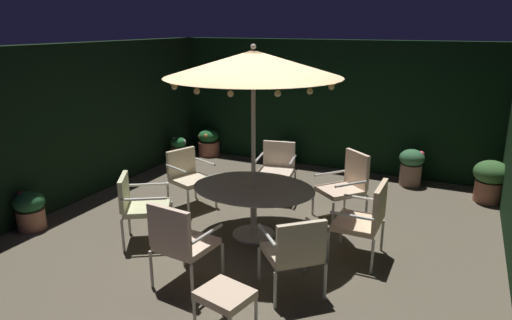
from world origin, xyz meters
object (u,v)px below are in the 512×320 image
patio_chair_southeast (347,182)px  potted_plant_left_near (411,166)px  patio_umbrella (253,64)px  potted_plant_back_left (285,153)px  potted_plant_right_far (490,179)px  potted_plant_front_corner (30,209)px  patio_chair_north (180,240)px  patio_chair_northeast (295,249)px  potted_plant_back_center (209,142)px  patio_chair_east (366,216)px  patio_chair_south (277,166)px  patio_chair_southwest (188,174)px  potted_plant_right_near (179,150)px  patio_chair_west (139,203)px  ottoman_footrest (225,297)px  patio_dining_table (254,195)px

patio_chair_southeast → potted_plant_left_near: 2.06m
patio_umbrella → potted_plant_back_left: patio_umbrella is taller
potted_plant_right_far → patio_chair_southeast: bearing=-141.2°
potted_plant_front_corner → patio_chair_north: bearing=-7.6°
patio_chair_northeast → potted_plant_back_center: (-3.68, 4.42, -0.26)m
potted_plant_front_corner → potted_plant_right_far: bearing=33.3°
patio_chair_east → patio_chair_south: (-1.82, 1.52, -0.03)m
patio_chair_southwest → potted_plant_right_far: size_ratio=1.30×
potted_plant_right_far → potted_plant_right_near: bearing=-176.5°
patio_chair_east → potted_plant_back_left: patio_chair_east is taller
patio_chair_west → ottoman_footrest: 2.28m
patio_chair_west → patio_chair_north: bearing=-32.4°
patio_umbrella → patio_chair_west: 2.36m
patio_chair_south → patio_chair_southwest: bearing=-140.1°
patio_dining_table → potted_plant_left_near: bearing=60.9°
potted_plant_back_center → potted_plant_back_left: potted_plant_back_center is taller
patio_chair_west → potted_plant_right_far: (4.31, 3.61, -0.18)m
potted_plant_right_far → ottoman_footrest: bearing=-116.3°
patio_chair_west → potted_plant_front_corner: size_ratio=1.68×
patio_umbrella → patio_chair_southeast: patio_umbrella is taller
patio_dining_table → potted_plant_front_corner: 3.23m
patio_chair_west → potted_plant_right_near: size_ratio=1.64×
ottoman_footrest → potted_plant_back_left: 5.34m
potted_plant_back_center → potted_plant_front_corner: (-0.34, -4.43, 0.01)m
patio_chair_east → patio_chair_southwest: size_ratio=1.10×
patio_chair_southeast → potted_plant_right_far: patio_chair_southeast is taller
potted_plant_back_left → potted_plant_front_corner: size_ratio=0.98×
patio_chair_east → potted_plant_back_center: (-4.20, 3.29, -0.28)m
potted_plant_right_far → potted_plant_back_center: (-5.67, 0.48, -0.09)m
patio_chair_northeast → patio_chair_southwest: size_ratio=1.01×
ottoman_footrest → potted_plant_right_far: size_ratio=0.79×
patio_chair_south → potted_plant_front_corner: (-2.73, -2.66, -0.25)m
patio_chair_northeast → patio_chair_south: bearing=116.2°
patio_chair_north → patio_chair_southeast: 2.95m
patio_chair_south → potted_plant_front_corner: 3.82m
patio_chair_south → patio_chair_west: bearing=-113.8°
potted_plant_right_far → potted_plant_right_near: size_ratio=1.22×
patio_chair_northeast → potted_plant_right_near: patio_chair_northeast is taller
patio_chair_southwest → patio_chair_east: bearing=-10.8°
patio_chair_east → patio_chair_southwest: 3.02m
patio_chair_south → potted_plant_back_center: bearing=143.4°
ottoman_footrest → patio_chair_northeast: bearing=65.9°
patio_chair_northeast → patio_chair_southeast: bearing=90.6°
patio_chair_east → potted_plant_right_far: size_ratio=1.43×
patio_chair_south → potted_plant_right_near: patio_chair_south is taller
patio_dining_table → ottoman_footrest: (0.64, -1.99, -0.22)m
patio_chair_southeast → patio_chair_south: (-1.28, 0.33, -0.01)m
ottoman_footrest → potted_plant_front_corner: (-3.64, 0.84, -0.08)m
patio_dining_table → patio_chair_east: patio_chair_east is taller
patio_chair_east → potted_plant_back_center: bearing=141.9°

